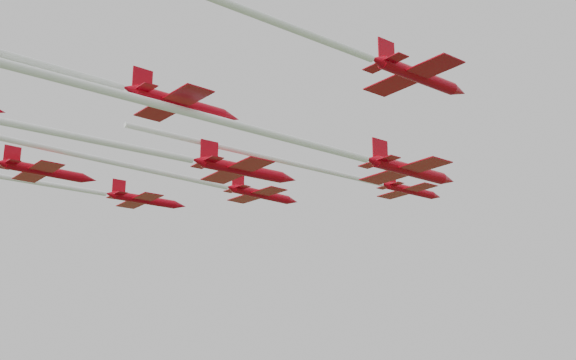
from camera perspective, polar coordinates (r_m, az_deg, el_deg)
The scene contains 6 objects.
jet_lead at distance 84.75m, azimuth 5.27°, elevation 0.19°, with size 16.99×41.92×2.44m.
jet_row2_left at distance 84.85m, azimuth -7.62°, elevation 0.06°, with size 16.24×46.95×2.67m.
jet_row2_right at distance 64.30m, azimuth 2.16°, elevation 2.74°, with size 20.68×53.13×2.96m.
jet_row3_left at distance 92.60m, azimuth -17.82°, elevation -0.42°, with size 20.37×49.25×2.68m.
jet_row3_mid at distance 69.95m, azimuth -9.85°, elevation 2.06°, with size 19.37×44.11×2.93m.
jet_row4_right at distance 54.34m, azimuth -17.62°, elevation 8.33°, with size 16.28×44.19×2.50m.
Camera 1 is at (36.34, -67.54, 39.09)m, focal length 45.00 mm.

